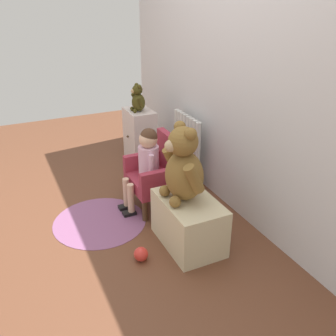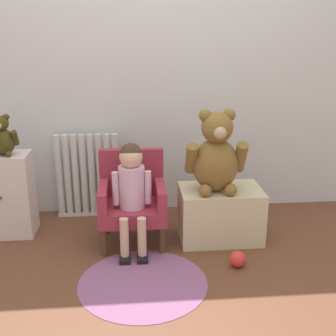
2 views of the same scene
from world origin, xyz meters
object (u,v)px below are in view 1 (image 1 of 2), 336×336
Objects in this scene: child_figure at (146,158)px; low_bench at (189,222)px; small_teddy_bear at (138,99)px; small_dresser at (140,137)px; large_teddy_bear at (183,167)px; floor_rug at (99,221)px; child_armchair at (158,173)px; toy_ball at (141,254)px; radiator at (187,148)px.

child_figure is 0.67m from low_bench.
low_bench is 1.57m from small_teddy_bear.
small_dresser is 1.07× the size of large_teddy_bear.
child_figure is 0.58m from large_teddy_bear.
child_figure reaches higher than low_bench.
large_teddy_bear is at bearing -151.59° from low_bench.
floor_rug is (0.93, -0.73, -0.29)m from small_dresser.
child_figure is (0.00, -0.11, 0.16)m from child_armchair.
floor_rug is at bearing -84.89° from child_armchair.
small_dresser is 1.49m from large_teddy_bear.
child_figure is at bearing -90.00° from child_armchair.
low_bench is 2.00× the size of small_teddy_bear.
child_armchair is at bearing 174.64° from large_teddy_bear.
low_bench is at bearing 95.00° from toy_ball.
low_bench reaches higher than toy_ball.
small_dresser is at bearing 168.51° from child_armchair.
radiator is at bearing 26.28° from small_dresser.
floor_rug is at bearing -68.92° from radiator.
child_figure is 2.57× the size of small_teddy_bear.
toy_ball is (0.59, 0.14, 0.05)m from floor_rug.
child_figure is 7.10× the size of toy_ball.
floor_rug is at bearing -38.30° from small_teddy_bear.
child_armchair is at bearing 90.00° from child_figure.
large_teddy_bear is 1.43m from small_teddy_bear.
low_bench is at bearing -7.86° from small_dresser.
toy_ball is at bearing -25.85° from child_figure.
child_armchair is at bearing -11.49° from small_dresser.
child_armchair is 0.83× the size of floor_rug.
child_figure is (0.34, -0.56, 0.14)m from radiator.
small_teddy_bear reaches higher than radiator.
large_teddy_bear reaches higher than low_bench.
low_bench is 0.43m from large_teddy_bear.
child_armchair is 6.18× the size of toy_ball.
child_figure is at bearing -58.80° from radiator.
small_dresser is 0.95× the size of child_armchair.
floor_rug is 0.61m from toy_ball.
low_bench is at bearing -2.45° from child_armchair.
radiator is 0.87× the size of floor_rug.
radiator is 1.11× the size of small_dresser.
low_bench is 1.01× the size of large_teddy_bear.
small_dresser is at bearing 170.86° from large_teddy_bear.
child_armchair is 0.81m from toy_ball.
toy_ball is at bearing -21.13° from small_teddy_bear.
floor_rug is (-0.51, -0.50, -0.61)m from large_teddy_bear.
small_teddy_bear is at bearing -150.82° from radiator.
low_bench is 0.74× the size of floor_rug.
small_teddy_bear is at bearing 169.33° from child_armchair.
large_teddy_bear is at bearing -29.32° from radiator.
large_teddy_bear is 0.94m from floor_rug.
floor_rug is (0.39, -1.00, -0.32)m from radiator.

